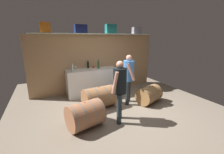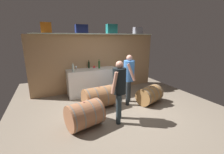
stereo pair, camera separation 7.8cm
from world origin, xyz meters
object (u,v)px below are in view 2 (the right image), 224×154
(wine_bottle_green, at_px, (99,64))
(wine_barrel_far, at_px, (149,95))
(wine_bottle_clear, at_px, (73,68))
(toolcase_navy, at_px, (81,29))
(winemaker_pouring, at_px, (119,85))
(work_cabinet, at_px, (93,81))
(wine_barrel_near, at_px, (99,97))
(wine_bottle_dark, at_px, (89,65))
(wine_glass, at_px, (76,67))
(toolcase_grey, at_px, (138,31))
(wine_barrel_flank, at_px, (85,115))
(toolcase_orange, at_px, (46,28))
(red_funnel, at_px, (94,66))
(visitor_tasting, at_px, (129,74))
(toolcase_teal, at_px, (112,29))

(wine_bottle_green, xyz_separation_m, wine_barrel_far, (1.15, -1.61, -0.83))
(wine_bottle_clear, distance_m, wine_bottle_green, 1.03)
(toolcase_navy, distance_m, winemaker_pouring, 2.80)
(wine_bottle_clear, bearing_deg, winemaker_pouring, -68.81)
(wine_barrel_far, distance_m, winemaker_pouring, 1.66)
(work_cabinet, relative_size, wine_barrel_near, 1.88)
(wine_bottle_dark, relative_size, wine_glass, 2.09)
(toolcase_grey, distance_m, wine_barrel_flank, 4.23)
(toolcase_orange, xyz_separation_m, wine_barrel_far, (2.86, -1.82, -2.11))
(work_cabinet, relative_size, red_funnel, 17.24)
(toolcase_grey, bearing_deg, wine_glass, -175.38)
(wine_barrel_flank, height_order, visitor_tasting, visitor_tasting)
(toolcase_orange, relative_size, wine_barrel_flank, 0.35)
(wine_barrel_far, height_order, wine_barrel_flank, wine_barrel_flank)
(wine_barrel_flank, relative_size, winemaker_pouring, 0.59)
(toolcase_grey, height_order, wine_bottle_clear, toolcase_grey)
(toolcase_grey, distance_m, red_funnel, 2.35)
(wine_bottle_clear, bearing_deg, visitor_tasting, -36.26)
(work_cabinet, bearing_deg, wine_barrel_flank, -112.18)
(wine_bottle_green, distance_m, wine_barrel_far, 2.15)
(red_funnel, xyz_separation_m, wine_barrel_far, (1.29, -1.82, -0.72))
(wine_bottle_dark, distance_m, wine_barrel_far, 2.49)
(toolcase_orange, height_order, visitor_tasting, toolcase_orange)
(wine_bottle_clear, relative_size, red_funnel, 2.77)
(toolcase_navy, distance_m, wine_glass, 1.36)
(toolcase_navy, bearing_deg, toolcase_teal, 0.81)
(red_funnel, xyz_separation_m, winemaker_pouring, (-0.11, -2.40, -0.04))
(visitor_tasting, bearing_deg, wine_barrel_flank, -26.66)
(wine_barrel_flank, bearing_deg, toolcase_navy, 62.93)
(red_funnel, bearing_deg, work_cabinet, -117.54)
(toolcase_grey, xyz_separation_m, wine_glass, (-2.64, -0.11, -1.31))
(toolcase_teal, xyz_separation_m, wine_bottle_green, (-0.60, -0.20, -1.29))
(wine_bottle_clear, height_order, wine_bottle_green, wine_bottle_green)
(work_cabinet, bearing_deg, red_funnel, 62.46)
(toolcase_navy, xyz_separation_m, red_funnel, (0.43, 0.01, -1.38))
(winemaker_pouring, bearing_deg, toolcase_grey, -9.12)
(wine_barrel_flank, relative_size, visitor_tasting, 0.59)
(wine_bottle_green, xyz_separation_m, red_funnel, (-0.13, 0.21, -0.11))
(toolcase_orange, height_order, toolcase_teal, toolcase_teal)
(wine_bottle_dark, xyz_separation_m, wine_barrel_near, (-0.10, -1.46, -0.77))
(wine_glass, height_order, red_funnel, wine_glass)
(wine_bottle_dark, bearing_deg, toolcase_navy, -176.95)
(toolcase_orange, distance_m, wine_barrel_flank, 3.17)
(wine_barrel_flank, bearing_deg, visitor_tasting, 11.47)
(toolcase_navy, xyz_separation_m, wine_bottle_dark, (0.22, 0.01, -1.29))
(toolcase_teal, bearing_deg, wine_bottle_clear, -160.73)
(toolcase_navy, bearing_deg, wine_bottle_clear, -135.59)
(wine_barrel_near, distance_m, winemaker_pouring, 1.15)
(wine_glass, distance_m, wine_barrel_near, 1.58)
(toolcase_grey, xyz_separation_m, wine_bottle_green, (-1.78, -0.20, -1.25))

